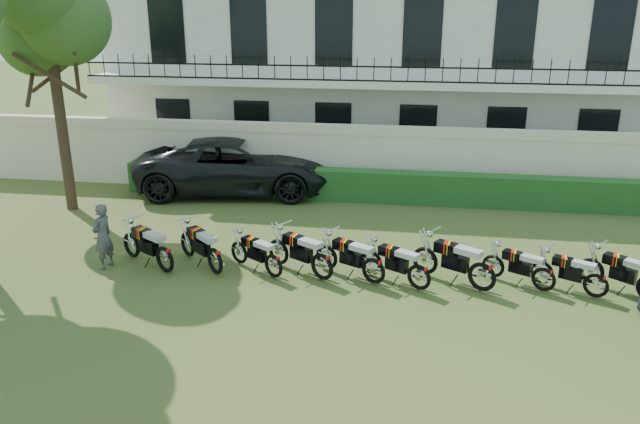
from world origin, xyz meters
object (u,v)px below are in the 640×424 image
object	(u,v)px
motorcycle_2	(273,260)
motorcycle_1	(215,255)
motorcycle_4	(374,265)
suv	(237,165)
motorcycle_3	(322,260)
motorcycle_5	(419,271)
motorcycle_6	(483,270)
motorcycle_7	(544,274)
motorcycle_8	(597,280)
inspector	(103,236)
motorcycle_0	(164,253)
tree_west_near	(47,10)

from	to	relation	value
motorcycle_2	motorcycle_1	bearing A→B (deg)	124.14
motorcycle_4	suv	distance (m)	8.32
motorcycle_2	suv	distance (m)	7.16
motorcycle_3	motorcycle_5	bearing A→B (deg)	-63.46
motorcycle_6	suv	size ratio (longest dim) A/B	0.28
motorcycle_6	motorcycle_7	distance (m)	1.38
motorcycle_2	suv	size ratio (longest dim) A/B	0.23
motorcycle_2	motorcycle_7	bearing A→B (deg)	-54.38
motorcycle_7	motorcycle_8	bearing A→B (deg)	-68.40
suv	motorcycle_4	bearing A→B (deg)	-150.85
motorcycle_6	motorcycle_7	size ratio (longest dim) A/B	1.21
motorcycle_1	motorcycle_6	size ratio (longest dim) A/B	0.83
motorcycle_5	inspector	xyz separation A→B (m)	(-7.50, 0.13, 0.34)
motorcycle_3	suv	bearing A→B (deg)	62.09
motorcycle_0	inspector	distance (m)	1.60
motorcycle_5	motorcycle_6	size ratio (longest dim) A/B	0.89
motorcycle_5	inspector	size ratio (longest dim) A/B	1.03
motorcycle_5	motorcycle_8	bearing A→B (deg)	-56.19
motorcycle_1	motorcycle_3	xyz separation A→B (m)	(2.53, 0.05, 0.01)
motorcycle_5	suv	xyz separation A→B (m)	(-6.09, 6.74, 0.44)
motorcycle_2	motorcycle_3	size ratio (longest dim) A/B	0.86
tree_west_near	motorcycle_0	distance (m)	8.26
motorcycle_6	motorcycle_1	bearing A→B (deg)	120.57
motorcycle_6	inspector	bearing A→B (deg)	120.57
tree_west_near	motorcycle_8	bearing A→B (deg)	-15.40
motorcycle_2	motorcycle_8	distance (m)	7.13
motorcycle_3	suv	world-z (taller)	suv
motorcycle_2	motorcycle_3	bearing A→B (deg)	-54.33
tree_west_near	motorcycle_1	xyz separation A→B (m)	(5.88, -4.05, -5.39)
motorcycle_4	motorcycle_6	distance (m)	2.39
motorcycle_3	motorcycle_1	bearing A→B (deg)	122.61
motorcycle_3	motorcycle_5	distance (m)	2.22
motorcycle_5	motorcycle_7	size ratio (longest dim) A/B	1.07
motorcycle_5	motorcycle_2	bearing A→B (deg)	118.08
motorcycle_7	suv	distance (m)	10.90
motorcycle_4	inspector	size ratio (longest dim) A/B	1.09
motorcycle_0	motorcycle_5	size ratio (longest dim) A/B	1.07
motorcycle_8	motorcycle_4	bearing A→B (deg)	118.37
motorcycle_0	motorcycle_4	bearing A→B (deg)	-55.98
motorcycle_1	motorcycle_3	world-z (taller)	motorcycle_3
suv	motorcycle_2	bearing A→B (deg)	-165.81
tree_west_near	motorcycle_1	world-z (taller)	tree_west_near
motorcycle_2	suv	world-z (taller)	suv
motorcycle_6	suv	world-z (taller)	suv
tree_west_near	inspector	size ratio (longest dim) A/B	4.90
motorcycle_4	motorcycle_0	bearing A→B (deg)	120.02
tree_west_near	motorcycle_3	xyz separation A→B (m)	(8.42, -3.99, -5.38)
motorcycle_1	motorcycle_8	size ratio (longest dim) A/B	0.99
motorcycle_7	suv	bearing A→B (deg)	83.63
motorcycle_1	motorcycle_5	world-z (taller)	motorcycle_1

